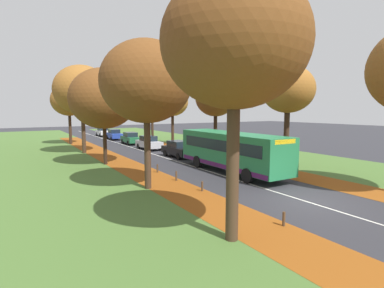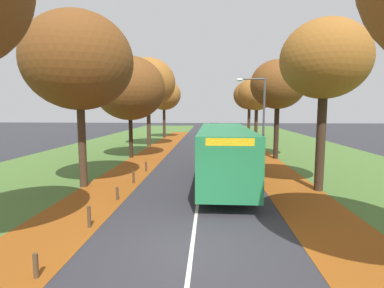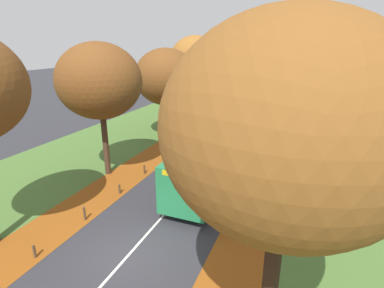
{
  "view_description": "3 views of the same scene",
  "coord_description": "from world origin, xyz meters",
  "px_view_note": "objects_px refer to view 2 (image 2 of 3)",
  "views": [
    {
      "loc": [
        -12.82,
        -9.61,
        4.71
      ],
      "look_at": [
        -0.59,
        10.52,
        2.0
      ],
      "focal_mm": 28.0,
      "sensor_mm": 36.0,
      "label": 1
    },
    {
      "loc": [
        0.48,
        -7.98,
        3.96
      ],
      "look_at": [
        -0.66,
        11.47,
        1.7
      ],
      "focal_mm": 28.0,
      "sensor_mm": 36.0,
      "label": 2
    },
    {
      "loc": [
        6.4,
        -8.84,
        8.61
      ],
      "look_at": [
        -0.38,
        8.39,
        2.32
      ],
      "focal_mm": 28.0,
      "sensor_mm": 36.0,
      "label": 3
    }
  ],
  "objects_px": {
    "tree_left_near": "(79,62)",
    "streetlamp_right": "(259,113)",
    "tree_right_far": "(257,94)",
    "bollard_second": "(89,217)",
    "tree_right_mid": "(278,85)",
    "car_silver_following": "(215,140)",
    "bus": "(224,152)",
    "car_black_lead": "(219,148)",
    "bollard_nearest": "(36,266)",
    "bollard_third": "(117,194)",
    "bollard_fifth": "(146,167)",
    "tree_right_distant": "(249,95)",
    "tree_left_mid": "(130,88)",
    "tree_left_far": "(148,83)",
    "tree_left_distant": "(164,95)",
    "car_white_trailing": "(214,128)",
    "car_blue_fourth_in_line": "(214,130)",
    "car_green_third_in_line": "(215,135)",
    "tree_right_near": "(325,60)",
    "bollard_fourth": "(133,177)"
  },
  "relations": [
    {
      "from": "bus",
      "to": "tree_right_far",
      "type": "bearing_deg",
      "value": 76.19
    },
    {
      "from": "tree_right_near",
      "to": "streetlamp_right",
      "type": "relative_size",
      "value": 1.36
    },
    {
      "from": "car_white_trailing",
      "to": "tree_left_near",
      "type": "bearing_deg",
      "value": -100.86
    },
    {
      "from": "tree_right_far",
      "to": "tree_left_far",
      "type": "bearing_deg",
      "value": -171.67
    },
    {
      "from": "tree_left_far",
      "to": "tree_right_mid",
      "type": "bearing_deg",
      "value": -33.17
    },
    {
      "from": "tree_right_mid",
      "to": "bollard_third",
      "type": "relative_size",
      "value": 13.37
    },
    {
      "from": "tree_right_far",
      "to": "streetlamp_right",
      "type": "bearing_deg",
      "value": -98.1
    },
    {
      "from": "tree_left_mid",
      "to": "bollard_third",
      "type": "relative_size",
      "value": 13.96
    },
    {
      "from": "tree_left_near",
      "to": "bollard_second",
      "type": "relative_size",
      "value": 11.77
    },
    {
      "from": "car_blue_fourth_in_line",
      "to": "bus",
      "type": "bearing_deg",
      "value": -89.72
    },
    {
      "from": "bollard_third",
      "to": "bollard_fifth",
      "type": "bearing_deg",
      "value": 90.3
    },
    {
      "from": "bollard_nearest",
      "to": "car_silver_following",
      "type": "height_order",
      "value": "car_silver_following"
    },
    {
      "from": "bollard_second",
      "to": "tree_right_mid",
      "type": "bearing_deg",
      "value": 57.67
    },
    {
      "from": "bollard_fifth",
      "to": "car_black_lead",
      "type": "distance_m",
      "value": 7.44
    },
    {
      "from": "tree_left_near",
      "to": "tree_right_far",
      "type": "xyz_separation_m",
      "value": [
        11.64,
        19.07,
        -0.59
      ]
    },
    {
      "from": "tree_right_far",
      "to": "tree_right_distant",
      "type": "distance_m",
      "value": 6.88
    },
    {
      "from": "bollard_nearest",
      "to": "tree_left_near",
      "type": "bearing_deg",
      "value": 106.12
    },
    {
      "from": "bollard_third",
      "to": "tree_left_distant",
      "type": "bearing_deg",
      "value": 94.61
    },
    {
      "from": "tree_left_mid",
      "to": "bollard_fourth",
      "type": "relative_size",
      "value": 12.54
    },
    {
      "from": "tree_left_far",
      "to": "tree_right_far",
      "type": "xyz_separation_m",
      "value": [
        11.77,
        1.72,
        -1.07
      ]
    },
    {
      "from": "tree_right_mid",
      "to": "tree_right_near",
      "type": "bearing_deg",
      "value": -89.97
    },
    {
      "from": "tree_left_mid",
      "to": "tree_right_distant",
      "type": "xyz_separation_m",
      "value": [
        11.73,
        16.58,
        0.2
      ]
    },
    {
      "from": "tree_right_distant",
      "to": "tree_left_far",
      "type": "bearing_deg",
      "value": -144.06
    },
    {
      "from": "bus",
      "to": "car_silver_following",
      "type": "relative_size",
      "value": 2.45
    },
    {
      "from": "tree_left_distant",
      "to": "car_blue_fourth_in_line",
      "type": "distance_m",
      "value": 9.26
    },
    {
      "from": "car_blue_fourth_in_line",
      "to": "car_green_third_in_line",
      "type": "bearing_deg",
      "value": -89.45
    },
    {
      "from": "streetlamp_right",
      "to": "bollard_third",
      "type": "bearing_deg",
      "value": -134.97
    },
    {
      "from": "car_black_lead",
      "to": "tree_left_near",
      "type": "bearing_deg",
      "value": -127.4
    },
    {
      "from": "car_blue_fourth_in_line",
      "to": "car_white_trailing",
      "type": "bearing_deg",
      "value": 89.29
    },
    {
      "from": "bollard_fifth",
      "to": "car_silver_following",
      "type": "height_order",
      "value": "car_silver_following"
    },
    {
      "from": "tree_right_mid",
      "to": "bollard_nearest",
      "type": "height_order",
      "value": "tree_right_mid"
    },
    {
      "from": "car_silver_following",
      "to": "car_green_third_in_line",
      "type": "relative_size",
      "value": 1.0
    },
    {
      "from": "tree_left_mid",
      "to": "car_silver_following",
      "type": "distance_m",
      "value": 11.06
    },
    {
      "from": "tree_right_near",
      "to": "bollard_fifth",
      "type": "bearing_deg",
      "value": 157.16
    },
    {
      "from": "car_black_lead",
      "to": "car_silver_following",
      "type": "distance_m",
      "value": 6.89
    },
    {
      "from": "car_blue_fourth_in_line",
      "to": "tree_right_distant",
      "type": "bearing_deg",
      "value": -42.59
    },
    {
      "from": "tree_right_near",
      "to": "bollard_fourth",
      "type": "xyz_separation_m",
      "value": [
        -9.43,
        0.91,
        -5.91
      ]
    },
    {
      "from": "car_black_lead",
      "to": "car_white_trailing",
      "type": "bearing_deg",
      "value": 90.19
    },
    {
      "from": "tree_left_mid",
      "to": "car_blue_fourth_in_line",
      "type": "xyz_separation_m",
      "value": [
        7.08,
        20.85,
        -4.82
      ]
    },
    {
      "from": "tree_right_distant",
      "to": "bollard_nearest",
      "type": "distance_m",
      "value": 35.93
    },
    {
      "from": "tree_right_distant",
      "to": "bollard_second",
      "type": "bearing_deg",
      "value": -106.6
    },
    {
      "from": "tree_right_distant",
      "to": "streetlamp_right",
      "type": "xyz_separation_m",
      "value": [
        -2.1,
        -20.94,
        -2.1
      ]
    },
    {
      "from": "tree_right_mid",
      "to": "tree_right_far",
      "type": "relative_size",
      "value": 1.03
    },
    {
      "from": "bollard_nearest",
      "to": "bollard_fifth",
      "type": "bearing_deg",
      "value": 89.96
    },
    {
      "from": "bollard_fifth",
      "to": "car_blue_fourth_in_line",
      "type": "bearing_deg",
      "value": 79.91
    },
    {
      "from": "car_silver_following",
      "to": "bollard_second",
      "type": "bearing_deg",
      "value": -102.05
    },
    {
      "from": "tree_right_distant",
      "to": "car_black_lead",
      "type": "xyz_separation_m",
      "value": [
        -4.46,
        -16.44,
        -5.02
      ]
    },
    {
      "from": "car_black_lead",
      "to": "bollard_nearest",
      "type": "bearing_deg",
      "value": -105.3
    },
    {
      "from": "tree_left_near",
      "to": "streetlamp_right",
      "type": "height_order",
      "value": "tree_left_near"
    },
    {
      "from": "tree_left_mid",
      "to": "bus",
      "type": "distance_m",
      "value": 11.64
    }
  ]
}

